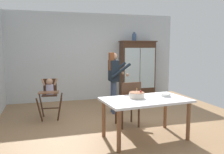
# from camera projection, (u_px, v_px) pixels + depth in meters

# --- Properties ---
(ground_plane) EXTENTS (6.24, 6.24, 0.00)m
(ground_plane) POSITION_uv_depth(u_px,v_px,m) (120.00, 125.00, 5.05)
(ground_plane) COLOR #93704C
(wall_back) EXTENTS (5.32, 0.06, 2.70)m
(wall_back) POSITION_uv_depth(u_px,v_px,m) (94.00, 57.00, 7.38)
(wall_back) COLOR silver
(wall_back) RESTS_ON ground_plane
(china_cabinet) EXTENTS (1.15, 0.48, 1.86)m
(china_cabinet) POSITION_uv_depth(u_px,v_px,m) (137.00, 70.00, 7.57)
(china_cabinet) COLOR #422819
(china_cabinet) RESTS_ON ground_plane
(ceramic_vase) EXTENTS (0.13, 0.13, 0.27)m
(ceramic_vase) POSITION_uv_depth(u_px,v_px,m) (134.00, 37.00, 7.40)
(ceramic_vase) COLOR #3D567F
(ceramic_vase) RESTS_ON china_cabinet
(high_chair_with_toddler) EXTENTS (0.62, 0.72, 0.95)m
(high_chair_with_toddler) POSITION_uv_depth(u_px,v_px,m) (50.00, 91.00, 5.39)
(high_chair_with_toddler) COLOR #422819
(high_chair_with_toddler) RESTS_ON ground_plane
(adult_person) EXTENTS (0.51, 0.49, 1.53)m
(adult_person) POSITION_uv_depth(u_px,v_px,m) (114.00, 75.00, 5.83)
(adult_person) COLOR #3D4C6B
(adult_person) RESTS_ON ground_plane
(dining_table) EXTENTS (1.61, 1.03, 0.74)m
(dining_table) POSITION_uv_depth(u_px,v_px,m) (145.00, 104.00, 4.21)
(dining_table) COLOR silver
(dining_table) RESTS_ON ground_plane
(birthday_cake) EXTENTS (0.28, 0.28, 0.19)m
(birthday_cake) POSITION_uv_depth(u_px,v_px,m) (137.00, 95.00, 4.26)
(birthday_cake) COLOR beige
(birthday_cake) RESTS_ON dining_table
(serving_bowl) EXTENTS (0.18, 0.18, 0.05)m
(serving_bowl) POSITION_uv_depth(u_px,v_px,m) (166.00, 95.00, 4.41)
(serving_bowl) COLOR silver
(serving_bowl) RESTS_ON dining_table
(dining_chair_far_side) EXTENTS (0.46, 0.46, 0.96)m
(dining_chair_far_side) POSITION_uv_depth(u_px,v_px,m) (129.00, 101.00, 4.84)
(dining_chair_far_side) COLOR #422819
(dining_chair_far_side) RESTS_ON ground_plane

